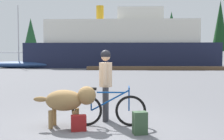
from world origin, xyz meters
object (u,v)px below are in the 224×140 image
(person_cyclist, at_px, (106,78))
(ferry_boat, at_px, (122,46))
(bicycle, at_px, (108,109))
(sailboat_moored, at_px, (19,65))
(backpack, at_px, (140,123))
(dog, at_px, (69,100))
(handbag_pannier, at_px, (79,123))

(person_cyclist, distance_m, ferry_boat, 33.19)
(bicycle, relative_size, sailboat_moored, 0.20)
(person_cyclist, distance_m, backpack, 1.61)
(dog, xyz_separation_m, backpack, (1.56, -0.50, -0.38))
(ferry_boat, height_order, sailboat_moored, ferry_boat)
(bicycle, bearing_deg, ferry_boat, 89.65)
(ferry_boat, distance_m, sailboat_moored, 14.73)
(dog, xyz_separation_m, sailboat_moored, (-12.85, 29.81, -0.13))
(person_cyclist, height_order, sailboat_moored, sailboat_moored)
(handbag_pannier, distance_m, sailboat_moored, 32.85)
(sailboat_moored, bearing_deg, bicycle, -65.18)
(ferry_boat, xyz_separation_m, sailboat_moored, (-13.93, -3.95, -2.70))
(person_cyclist, bearing_deg, sailboat_moored, 115.06)
(ferry_boat, bearing_deg, bicycle, -90.35)
(sailboat_moored, bearing_deg, dog, -66.68)
(person_cyclist, bearing_deg, bicycle, -80.16)
(bicycle, relative_size, backpack, 3.68)
(person_cyclist, height_order, handbag_pannier, person_cyclist)
(ferry_boat, bearing_deg, dog, -91.83)
(backpack, distance_m, sailboat_moored, 33.56)
(backpack, height_order, ferry_boat, ferry_boat)
(person_cyclist, height_order, ferry_boat, ferry_boat)
(handbag_pannier, bearing_deg, bicycle, 35.50)
(bicycle, bearing_deg, person_cyclist, 99.84)
(dog, height_order, handbag_pannier, dog)
(backpack, bearing_deg, sailboat_moored, 115.43)
(backpack, xyz_separation_m, handbag_pannier, (-1.30, 0.20, -0.06))
(bicycle, xyz_separation_m, person_cyclist, (-0.09, 0.51, 0.68))
(person_cyclist, bearing_deg, backpack, -55.86)
(backpack, bearing_deg, person_cyclist, 124.14)
(backpack, bearing_deg, ferry_boat, 90.81)
(bicycle, bearing_deg, handbag_pannier, -144.50)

